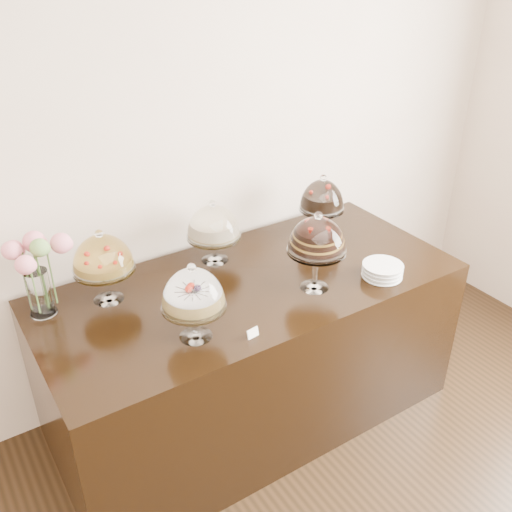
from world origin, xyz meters
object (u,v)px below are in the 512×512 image
cake_stand_choco_layer (317,238)px  cake_stand_dark_choco (322,198)px  cake_stand_fruit_tart (102,256)px  cake_stand_sugar_sponge (193,293)px  cake_stand_cheesecake (213,224)px  flower_vase (35,266)px  plate_stack (382,271)px  display_counter (251,350)px

cake_stand_choco_layer → cake_stand_dark_choco: bearing=48.9°
cake_stand_fruit_tart → cake_stand_choco_layer: bearing=-26.6°
cake_stand_sugar_sponge → cake_stand_cheesecake: bearing=53.8°
flower_vase → plate_stack: flower_vase is taller
cake_stand_sugar_sponge → flower_vase: size_ratio=0.92×
cake_stand_sugar_sponge → plate_stack: size_ratio=1.84×
cake_stand_dark_choco → cake_stand_fruit_tart: bearing=178.7°
cake_stand_sugar_sponge → cake_stand_choco_layer: bearing=2.9°
cake_stand_dark_choco → plate_stack: (-0.02, -0.55, -0.21)m
cake_stand_sugar_sponge → display_counter: bearing=29.0°
cake_stand_choco_layer → cake_stand_dark_choco: cake_stand_choco_layer is taller
display_counter → cake_stand_fruit_tart: size_ratio=5.72×
cake_stand_choco_layer → plate_stack: size_ratio=2.06×
plate_stack → display_counter: bearing=151.7°
cake_stand_choco_layer → cake_stand_dark_choco: (0.38, 0.43, -0.04)m
display_counter → flower_vase: size_ratio=5.38×
cake_stand_sugar_sponge → flower_vase: 0.76m
plate_stack → cake_stand_choco_layer: bearing=162.6°
cake_stand_choco_layer → cake_stand_fruit_tart: size_ratio=1.10×
cake_stand_cheesecake → cake_stand_fruit_tart: (-0.63, -0.06, 0.02)m
flower_vase → cake_stand_dark_choco: bearing=-3.0°
cake_stand_dark_choco → flower_vase: bearing=177.0°
display_counter → plate_stack: size_ratio=10.70×
cake_stand_dark_choco → cake_stand_cheesecake: bearing=172.7°
cake_stand_cheesecake → plate_stack: bearing=-44.1°
cake_stand_cheesecake → flower_vase: bearing=-179.8°
display_counter → cake_stand_fruit_tart: 1.00m
cake_stand_sugar_sponge → cake_stand_dark_choco: 1.17m
cake_stand_fruit_tart → cake_stand_sugar_sponge: bearing=-65.7°
cake_stand_sugar_sponge → cake_stand_choco_layer: cake_stand_choco_layer is taller
cake_stand_cheesecake → cake_stand_fruit_tart: cake_stand_fruit_tart is taller
cake_stand_sugar_sponge → cake_stand_cheesecake: cake_stand_sugar_sponge is taller
cake_stand_choco_layer → flower_vase: size_ratio=1.04×
cake_stand_dark_choco → cake_stand_fruit_tart: (-1.30, 0.03, -0.00)m
cake_stand_cheesecake → cake_stand_dark_choco: bearing=-7.3°
cake_stand_sugar_sponge → plate_stack: 1.08m
cake_stand_sugar_sponge → cake_stand_choco_layer: size_ratio=0.89×
cake_stand_dark_choco → plate_stack: size_ratio=1.89×
cake_stand_fruit_tart → flower_vase: size_ratio=0.94×
cake_stand_sugar_sponge → cake_stand_dark_choco: bearing=23.5°
cake_stand_sugar_sponge → cake_stand_choco_layer: 0.70m
cake_stand_choco_layer → flower_vase: cake_stand_choco_layer is taller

